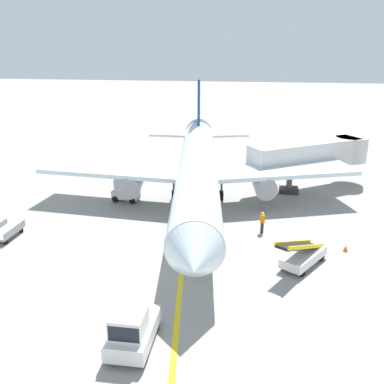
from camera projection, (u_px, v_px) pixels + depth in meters
name	position (u px, v px, depth m)	size (l,w,h in m)	color
ground_plane	(185.00, 274.00, 26.74)	(300.00, 300.00, 0.00)	gray
taxi_line_yellow	(184.00, 239.00, 31.55)	(0.30, 80.00, 0.01)	yellow
airliner	(198.00, 169.00, 37.10)	(28.34, 35.31, 10.10)	silver
jet_bridge	(317.00, 154.00, 41.75)	(12.02, 9.23, 4.85)	beige
pushback_tug	(132.00, 330.00, 19.96)	(1.94, 3.62, 2.20)	silver
baggage_tug_near_wing	(124.00, 191.00, 39.10)	(2.51, 1.53, 2.10)	silver
belt_loader_forward_hold	(303.00, 255.00, 27.57)	(3.72, 4.90, 2.59)	silver
baggage_cart_loaded	(6.00, 232.00, 31.69)	(1.58, 3.77, 0.94)	#A5A5A8
ground_crew_marshaller	(262.00, 222.00, 32.39)	(0.36, 0.24, 1.70)	#26262D
safety_cone_nose_left	(120.00, 191.00, 41.32)	(0.36, 0.36, 0.44)	orange
safety_cone_nose_right	(346.00, 249.00, 29.66)	(0.36, 0.36, 0.44)	orange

